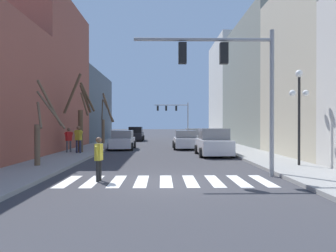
% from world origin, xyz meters
% --- Properties ---
extents(ground_plane, '(240.00, 240.00, 0.00)m').
position_xyz_m(ground_plane, '(0.00, 0.00, 0.00)').
color(ground_plane, '#38383D').
extents(sidewalk_left, '(2.82, 90.00, 0.15)m').
position_xyz_m(sidewalk_left, '(-5.93, 0.00, 0.07)').
color(sidewalk_left, gray).
rests_on(sidewalk_left, ground_plane).
extents(sidewalk_right, '(2.82, 90.00, 0.15)m').
position_xyz_m(sidewalk_right, '(5.93, 0.00, 0.07)').
color(sidewalk_right, gray).
rests_on(sidewalk_right, ground_plane).
extents(building_row_left, '(6.00, 41.38, 11.93)m').
position_xyz_m(building_row_left, '(-10.34, 14.94, 4.68)').
color(building_row_left, '#934C3D').
rests_on(building_row_left, ground_plane).
extents(building_row_right, '(6.00, 46.09, 13.71)m').
position_xyz_m(building_row_right, '(10.34, 19.26, 5.87)').
color(building_row_right, beige).
rests_on(building_row_right, ground_plane).
extents(crosswalk_stripes, '(7.65, 2.60, 0.01)m').
position_xyz_m(crosswalk_stripes, '(-0.00, 0.31, 0.00)').
color(crosswalk_stripes, white).
rests_on(crosswalk_stripes, ground_plane).
extents(traffic_signal_near, '(5.62, 0.28, 5.89)m').
position_xyz_m(traffic_signal_near, '(2.67, 1.28, 4.22)').
color(traffic_signal_near, gray).
rests_on(traffic_signal_near, ground_plane).
extents(traffic_signal_far, '(5.73, 0.28, 5.70)m').
position_xyz_m(traffic_signal_far, '(2.12, 43.11, 4.19)').
color(traffic_signal_far, gray).
rests_on(traffic_signal_far, ground_plane).
extents(street_lamp_right_corner, '(0.95, 0.36, 4.55)m').
position_xyz_m(street_lamp_right_corner, '(6.40, 3.71, 3.36)').
color(street_lamp_right_corner, black).
rests_on(street_lamp_right_corner, sidewalk_right).
extents(car_driving_toward_lane, '(2.19, 4.51, 1.82)m').
position_xyz_m(car_driving_toward_lane, '(3.30, 9.97, 0.84)').
color(car_driving_toward_lane, silver).
rests_on(car_driving_toward_lane, ground_plane).
extents(car_parked_right_near, '(1.97, 4.16, 1.58)m').
position_xyz_m(car_parked_right_near, '(-3.40, 15.49, 0.74)').
color(car_parked_right_near, silver).
rests_on(car_parked_right_near, ground_plane).
extents(car_parked_right_mid, '(1.98, 4.73, 1.76)m').
position_xyz_m(car_parked_right_mid, '(-3.40, 29.27, 0.82)').
color(car_parked_right_mid, black).
rests_on(car_parked_right_mid, ground_plane).
extents(car_at_intersection, '(2.09, 4.21, 1.57)m').
position_xyz_m(car_at_intersection, '(1.85, 15.90, 0.74)').
color(car_at_intersection, silver).
rests_on(car_at_intersection, ground_plane).
extents(car_driving_away_lane, '(2.13, 4.44, 1.63)m').
position_xyz_m(car_driving_away_lane, '(3.33, 23.14, 0.76)').
color(car_driving_away_lane, white).
rests_on(car_driving_away_lane, ground_plane).
extents(pedestrian_on_right_sidewalk, '(0.73, 0.48, 1.83)m').
position_xyz_m(pedestrian_on_right_sidewalk, '(-5.78, 10.42, 1.23)').
color(pedestrian_on_right_sidewalk, '#282D47').
rests_on(pedestrian_on_right_sidewalk, sidewalk_left).
extents(pedestrian_near_right_corner, '(0.51, 0.63, 1.68)m').
position_xyz_m(pedestrian_near_right_corner, '(-6.63, 11.10, 1.15)').
color(pedestrian_near_right_corner, '#4C4C51').
rests_on(pedestrian_near_right_corner, sidewalk_left).
extents(pedestrian_crossing_street, '(0.26, 0.70, 1.63)m').
position_xyz_m(pedestrian_crossing_street, '(-2.48, 0.32, 0.97)').
color(pedestrian_crossing_street, black).
rests_on(pedestrian_crossing_street, ground_plane).
extents(street_tree_left_far, '(1.44, 1.95, 5.14)m').
position_xyz_m(street_tree_left_far, '(-5.95, 21.92, 2.53)').
color(street_tree_left_far, brown).
rests_on(street_tree_left_far, sidewalk_left).
extents(street_tree_left_near, '(2.09, 1.95, 5.50)m').
position_xyz_m(street_tree_left_near, '(-5.83, 11.23, 2.61)').
color(street_tree_left_near, brown).
rests_on(street_tree_left_near, sidewalk_left).
extents(street_tree_right_near, '(1.58, 1.97, 4.08)m').
position_xyz_m(street_tree_right_near, '(-5.88, 3.88, 1.80)').
color(street_tree_right_near, brown).
rests_on(street_tree_right_near, sidewalk_left).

